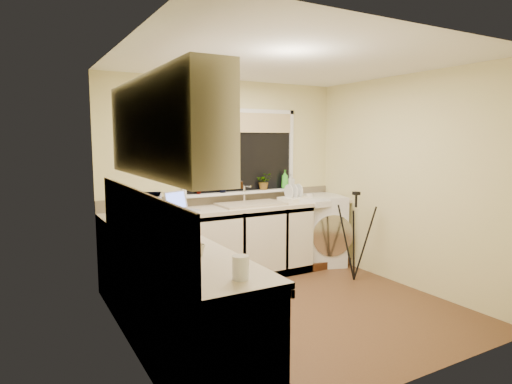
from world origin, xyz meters
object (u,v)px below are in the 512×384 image
object	(u,v)px
steel_jar	(174,246)
plant_b	(224,183)
washing_machine	(317,229)
plant_d	(264,181)
tripod	(355,236)
cup_left	(199,250)
dish_rack	(295,199)
soap_bottle_green	(285,179)
glass_jug	(240,268)
cup_back	(309,197)
soap_bottle_clear	(290,181)
laptop	(180,206)
microwave	(142,210)
plant_a	(198,185)
kettle	(170,220)

from	to	relation	value
steel_jar	plant_b	distance (m)	2.35
washing_machine	plant_d	world-z (taller)	plant_d
tripod	cup_left	xyz separation A→B (m)	(-2.47, -1.10, 0.40)
dish_rack	soap_bottle_green	world-z (taller)	soap_bottle_green
glass_jug	cup_back	size ratio (longest dim) A/B	1.32
dish_rack	plant_b	distance (m)	0.99
cup_left	steel_jar	bearing A→B (deg)	132.15
dish_rack	soap_bottle_clear	size ratio (longest dim) A/B	2.00
glass_jug	plant_d	xyz separation A→B (m)	(1.77, 2.72, 0.19)
soap_bottle_green	steel_jar	bearing A→B (deg)	-138.82
cup_back	glass_jug	bearing A→B (deg)	-133.21
washing_machine	glass_jug	size ratio (longest dim) A/B	6.65
plant_b	soap_bottle_green	bearing A→B (deg)	1.25
tripod	plant_d	xyz separation A→B (m)	(-0.69, 1.01, 0.62)
dish_rack	steel_jar	distance (m)	2.85
laptop	plant_b	xyz separation A→B (m)	(0.65, 0.21, 0.21)
washing_machine	microwave	distance (m)	2.68
glass_jug	plant_b	distance (m)	2.94
plant_b	plant_d	xyz separation A→B (m)	(0.60, 0.03, -0.01)
soap_bottle_clear	laptop	bearing A→B (deg)	-171.73
tripod	plant_a	xyz separation A→B (m)	(-1.62, 1.01, 0.62)
microwave	soap_bottle_green	world-z (taller)	soap_bottle_green
washing_machine	soap_bottle_clear	size ratio (longest dim) A/B	4.95
plant_d	soap_bottle_green	distance (m)	0.32
tripod	microwave	distance (m)	2.57
kettle	dish_rack	xyz separation A→B (m)	(2.05, 1.04, -0.08)
plant_a	soap_bottle_clear	xyz separation A→B (m)	(1.35, 0.00, -0.02)
microwave	cup_back	world-z (taller)	microwave
kettle	steel_jar	size ratio (longest dim) A/B	2.01
kettle	dish_rack	world-z (taller)	kettle
kettle	plant_d	distance (m)	2.13
plant_a	plant_b	distance (m)	0.33
plant_a	kettle	bearing A→B (deg)	-121.58
soap_bottle_green	dish_rack	bearing A→B (deg)	-86.42
microwave	plant_d	world-z (taller)	plant_d
dish_rack	microwave	distance (m)	2.23
plant_b	cup_left	world-z (taller)	plant_b
microwave	plant_a	distance (m)	1.19
laptop	cup_back	bearing A→B (deg)	-21.81
washing_machine	cup_left	world-z (taller)	cup_left
plant_b	cup_back	bearing A→B (deg)	-9.27
washing_machine	cup_back	size ratio (longest dim) A/B	8.78
tripod	cup_left	bearing A→B (deg)	-137.76
dish_rack	soap_bottle_clear	xyz separation A→B (m)	(0.08, 0.23, 0.22)
steel_jar	microwave	distance (m)	1.20
washing_machine	cup_back	bearing A→B (deg)	-152.57
soap_bottle_clear	cup_back	xyz separation A→B (m)	(0.16, -0.22, -0.20)
laptop	glass_jug	size ratio (longest dim) A/B	2.73
washing_machine	dish_rack	size ratio (longest dim) A/B	2.48
plant_a	plant_d	world-z (taller)	plant_a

